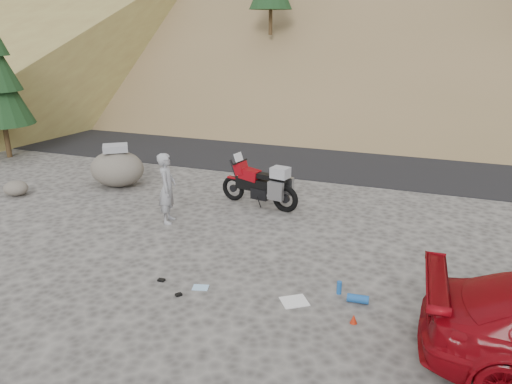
# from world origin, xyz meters

# --- Properties ---
(ground) EXTENTS (140.00, 140.00, 0.00)m
(ground) POSITION_xyz_m (0.00, 0.00, 0.00)
(ground) COLOR #42403D
(ground) RESTS_ON ground
(road) EXTENTS (120.00, 7.00, 0.05)m
(road) POSITION_xyz_m (0.00, 9.00, 0.00)
(road) COLOR black
(road) RESTS_ON ground
(motorcycle) EXTENTS (2.36, 0.96, 1.42)m
(motorcycle) POSITION_xyz_m (-0.39, 2.78, 0.61)
(motorcycle) COLOR black
(motorcycle) RESTS_ON ground
(man) EXTENTS (0.60, 0.74, 1.77)m
(man) POSITION_xyz_m (-2.22, 0.94, 0.00)
(man) COLOR #939398
(man) RESTS_ON ground
(boulder) EXTENTS (2.08, 1.95, 1.26)m
(boulder) POSITION_xyz_m (-5.14, 2.98, 0.55)
(boulder) COLOR #514E46
(boulder) RESTS_ON ground
(small_rock) EXTENTS (0.81, 0.75, 0.43)m
(small_rock) POSITION_xyz_m (-7.38, 1.19, 0.21)
(small_rock) COLOR #514E46
(small_rock) RESTS_ON ground
(gear_white_cloth) EXTENTS (0.61, 0.60, 0.02)m
(gear_white_cloth) POSITION_xyz_m (1.79, -1.62, 0.01)
(gear_white_cloth) COLOR white
(gear_white_cloth) RESTS_ON ground
(gear_blue_mat) EXTENTS (0.39, 0.18, 0.15)m
(gear_blue_mat) POSITION_xyz_m (2.86, -1.26, 0.08)
(gear_blue_mat) COLOR #19519B
(gear_blue_mat) RESTS_ON ground
(gear_bottle) EXTENTS (0.11, 0.11, 0.25)m
(gear_bottle) POSITION_xyz_m (2.49, -1.06, 0.12)
(gear_bottle) COLOR #19519B
(gear_bottle) RESTS_ON ground
(gear_funnel) EXTENTS (0.15, 0.15, 0.16)m
(gear_funnel) POSITION_xyz_m (2.90, -1.93, 0.08)
(gear_funnel) COLOR #AC220B
(gear_funnel) RESTS_ON ground
(gear_glove_a) EXTENTS (0.14, 0.10, 0.04)m
(gear_glove_a) POSITION_xyz_m (-0.84, -1.79, 0.02)
(gear_glove_a) COLOR black
(gear_glove_a) RESTS_ON ground
(gear_glove_b) EXTENTS (0.14, 0.14, 0.04)m
(gear_glove_b) POSITION_xyz_m (-0.26, -2.15, 0.02)
(gear_glove_b) COLOR black
(gear_glove_b) RESTS_ON ground
(gear_blue_cloth) EXTENTS (0.34, 0.29, 0.01)m
(gear_blue_cloth) POSITION_xyz_m (-0.01, -1.76, 0.01)
(gear_blue_cloth) COLOR #99C7ED
(gear_blue_cloth) RESTS_ON ground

